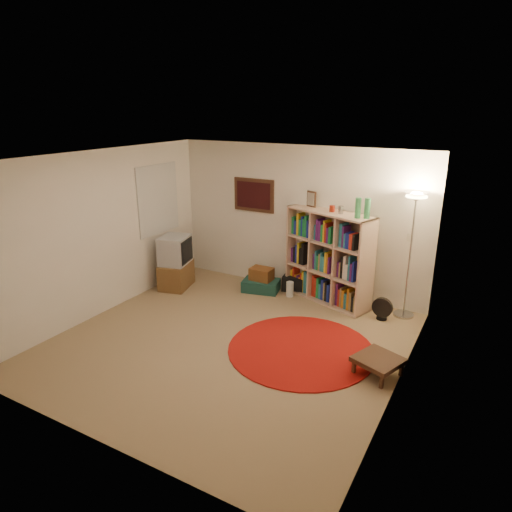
{
  "coord_description": "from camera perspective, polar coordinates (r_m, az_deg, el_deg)",
  "views": [
    {
      "loc": [
        3.05,
        -4.68,
        3.12
      ],
      "look_at": [
        0.1,
        0.6,
        1.1
      ],
      "focal_mm": 32.0,
      "sensor_mm": 36.0,
      "label": 1
    }
  ],
  "objects": [
    {
      "name": "floor_lamp",
      "position": [
        6.99,
        19.21,
        4.93
      ],
      "size": [
        0.47,
        0.47,
        1.94
      ],
      "rotation": [
        0.0,
        0.0,
        0.31
      ],
      "color": "#A9A9AD",
      "rests_on": "ground"
    },
    {
      "name": "suitcase",
      "position": [
        8.01,
        0.63,
        -3.7
      ],
      "size": [
        0.69,
        0.53,
        0.2
      ],
      "rotation": [
        0.0,
        0.0,
        0.23
      ],
      "color": "#153B35",
      "rests_on": "ground"
    },
    {
      "name": "side_table",
      "position": [
        5.81,
        15.04,
        -12.52
      ],
      "size": [
        0.64,
        0.64,
        0.23
      ],
      "rotation": [
        0.0,
        0.0,
        -0.36
      ],
      "color": "#371E13",
      "rests_on": "ground"
    },
    {
      "name": "paper_towel",
      "position": [
        7.79,
        4.26,
        -4.16
      ],
      "size": [
        0.15,
        0.15,
        0.26
      ],
      "rotation": [
        0.0,
        0.0,
        -0.27
      ],
      "color": "silver",
      "rests_on": "ground"
    },
    {
      "name": "bookshelf",
      "position": [
        7.52,
        8.94,
        -0.25
      ],
      "size": [
        1.57,
        0.91,
        1.82
      ],
      "rotation": [
        0.0,
        0.0,
        -0.34
      ],
      "color": "tan",
      "rests_on": "ground"
    },
    {
      "name": "duffel_bag",
      "position": [
        8.06,
        4.78,
        -3.36
      ],
      "size": [
        0.43,
        0.38,
        0.26
      ],
      "rotation": [
        0.0,
        0.0,
        0.18
      ],
      "color": "black",
      "rests_on": "ground"
    },
    {
      "name": "floor_fan",
      "position": [
        7.2,
        15.5,
        -6.36
      ],
      "size": [
        0.31,
        0.17,
        0.35
      ],
      "rotation": [
        0.0,
        0.0,
        -0.06
      ],
      "color": "black",
      "rests_on": "ground"
    },
    {
      "name": "tv_stand",
      "position": [
        8.18,
        -10.0,
        -0.86
      ],
      "size": [
        0.6,
        0.74,
        0.94
      ],
      "rotation": [
        0.0,
        0.0,
        0.26
      ],
      "color": "brown",
      "rests_on": "ground"
    },
    {
      "name": "room",
      "position": [
        5.96,
        -3.87,
        0.22
      ],
      "size": [
        4.54,
        4.54,
        2.54
      ],
      "color": "#987D59",
      "rests_on": "ground"
    },
    {
      "name": "wicker_basket",
      "position": [
        7.95,
        0.7,
        -2.26
      ],
      "size": [
        0.38,
        0.27,
        0.22
      ],
      "rotation": [
        0.0,
        0.0,
        0.01
      ],
      "color": "brown",
      "rests_on": "suitcase"
    },
    {
      "name": "red_rug",
      "position": [
        6.25,
        5.65,
        -11.51
      ],
      "size": [
        1.96,
        1.96,
        0.02
      ],
      "color": "#950F0A",
      "rests_on": "ground"
    }
  ]
}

